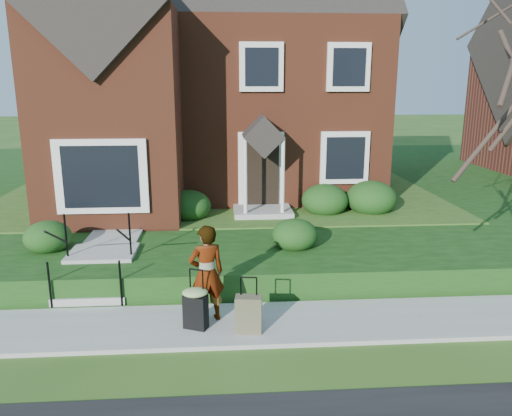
{
  "coord_description": "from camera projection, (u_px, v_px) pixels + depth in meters",
  "views": [
    {
      "loc": [
        0.08,
        -8.03,
        4.17
      ],
      "look_at": [
        0.78,
        2.0,
        1.65
      ],
      "focal_mm": 35.0,
      "sensor_mm": 36.0,
      "label": 1
    }
  ],
  "objects": [
    {
      "name": "ground",
      "position": [
        220.0,
        327.0,
        8.77
      ],
      "size": [
        120.0,
        120.0,
        0.0
      ],
      "primitive_type": "plane",
      "color": "#2D5119",
      "rests_on": "ground"
    },
    {
      "name": "sidewalk",
      "position": [
        220.0,
        325.0,
        8.76
      ],
      "size": [
        60.0,
        1.6,
        0.08
      ],
      "primitive_type": "cube",
      "color": "#9E9B93",
      "rests_on": "ground"
    },
    {
      "name": "terrace",
      "position": [
        322.0,
        185.0,
        19.52
      ],
      "size": [
        44.0,
        20.0,
        0.6
      ],
      "primitive_type": "cube",
      "color": "#15380F",
      "rests_on": "ground"
    },
    {
      "name": "walkway",
      "position": [
        126.0,
        220.0,
        13.29
      ],
      "size": [
        1.2,
        6.0,
        0.06
      ],
      "primitive_type": "cube",
      "color": "#9E9B93",
      "rests_on": "terrace"
    },
    {
      "name": "main_house",
      "position": [
        211.0,
        50.0,
        16.78
      ],
      "size": [
        10.4,
        10.2,
        9.4
      ],
      "color": "brown",
      "rests_on": "terrace"
    },
    {
      "name": "front_steps",
      "position": [
        98.0,
        268.0,
        10.28
      ],
      "size": [
        1.4,
        2.02,
        1.5
      ],
      "color": "#9E9B93",
      "rests_on": "ground"
    },
    {
      "name": "foundation_shrubs",
      "position": [
        245.0,
        204.0,
        13.27
      ],
      "size": [
        9.72,
        4.22,
        1.0
      ],
      "color": "#123610",
      "rests_on": "terrace"
    },
    {
      "name": "woman",
      "position": [
        207.0,
        274.0,
        8.66
      ],
      "size": [
        0.74,
        0.61,
        1.75
      ],
      "primitive_type": "imported",
      "rotation": [
        0.0,
        0.0,
        3.48
      ],
      "color": "#999999",
      "rests_on": "sidewalk"
    },
    {
      "name": "suitcase_black",
      "position": [
        195.0,
        306.0,
        8.49
      ],
      "size": [
        0.54,
        0.5,
        1.05
      ],
      "rotation": [
        0.0,
        0.0,
        -0.4
      ],
      "color": "black",
      "rests_on": "sidewalk"
    },
    {
      "name": "suitcase_olive",
      "position": [
        249.0,
        314.0,
        8.38
      ],
      "size": [
        0.47,
        0.3,
        0.96
      ],
      "rotation": [
        0.0,
        0.0,
        -0.12
      ],
      "color": "brown",
      "rests_on": "sidewalk"
    }
  ]
}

